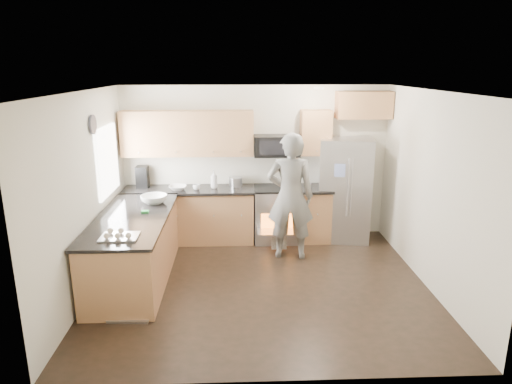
{
  "coord_description": "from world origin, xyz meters",
  "views": [
    {
      "loc": [
        -0.31,
        -5.69,
        2.89
      ],
      "look_at": [
        -0.05,
        0.5,
        1.18
      ],
      "focal_mm": 32.0,
      "sensor_mm": 36.0,
      "label": 1
    }
  ],
  "objects_px": {
    "refrigerator": "(344,190)",
    "dish_rack": "(131,309)",
    "person": "(290,196)",
    "stove_range": "(277,202)"
  },
  "relations": [
    {
      "from": "refrigerator",
      "to": "person",
      "type": "xyz_separation_m",
      "value": [
        -1.01,
        -0.74,
        0.11
      ]
    },
    {
      "from": "stove_range",
      "to": "refrigerator",
      "type": "height_order",
      "value": "stove_range"
    },
    {
      "from": "stove_range",
      "to": "dish_rack",
      "type": "xyz_separation_m",
      "value": [
        -1.95,
        -2.43,
        -0.59
      ]
    },
    {
      "from": "stove_range",
      "to": "refrigerator",
      "type": "bearing_deg",
      "value": 0.37
    },
    {
      "from": "person",
      "to": "dish_rack",
      "type": "distance_m",
      "value": 2.84
    },
    {
      "from": "refrigerator",
      "to": "dish_rack",
      "type": "xyz_separation_m",
      "value": [
        -3.1,
        -2.43,
        -0.79
      ]
    },
    {
      "from": "stove_range",
      "to": "person",
      "type": "bearing_deg",
      "value": -79.09
    },
    {
      "from": "stove_range",
      "to": "dish_rack",
      "type": "bearing_deg",
      "value": -128.77
    },
    {
      "from": "refrigerator",
      "to": "person",
      "type": "height_order",
      "value": "person"
    },
    {
      "from": "refrigerator",
      "to": "dish_rack",
      "type": "relative_size",
      "value": 3.37
    }
  ]
}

